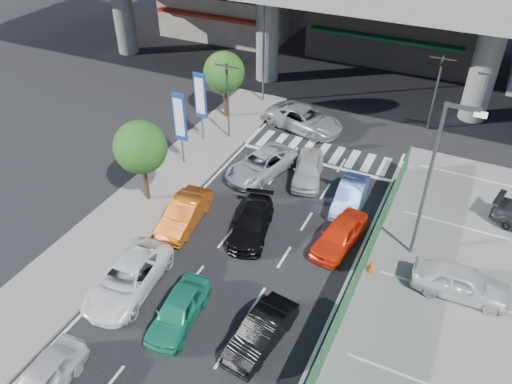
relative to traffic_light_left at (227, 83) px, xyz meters
The scene contains 25 objects.
ground 14.07m from the traffic_light_left, 62.68° to the right, with size 120.00×120.00×0.00m, color black.
parking_lot 20.28m from the traffic_light_left, 30.17° to the right, with size 12.00×28.00×0.06m, color slate.
sidewalk_left 8.93m from the traffic_light_left, 95.71° to the right, with size 4.00×30.00×0.12m, color slate.
fence_run 16.20m from the traffic_light_left, 43.73° to the right, with size 0.16×22.00×1.80m, color #1F5C2F, non-canonical shape.
traffic_light_left is the anchor object (origin of this frame).
traffic_light_right 13.63m from the traffic_light_left, 30.89° to the left, with size 1.60×1.24×5.20m.
street_lamp_right 14.68m from the traffic_light_left, 24.16° to the right, with size 1.65×0.22×8.00m.
street_lamp_left 6.06m from the traffic_light_left, 91.20° to the left, with size 1.65×0.22×8.00m.
signboard_near 4.22m from the traffic_light_left, 104.02° to the right, with size 0.80×0.14×4.70m.
signboard_far 1.93m from the traffic_light_left, 144.30° to the right, with size 0.80×0.14×4.70m.
tree_near 8.06m from the traffic_light_left, 95.71° to the right, with size 2.80×2.80×4.80m.
tree_far 3.02m from the traffic_light_left, 122.62° to the left, with size 2.80×2.80×4.80m.
van_white_back_left 19.73m from the traffic_light_left, 82.09° to the right, with size 1.53×3.80×1.29m, color silver.
sedan_white_mid_left 14.44m from the traffic_light_left, 80.28° to the right, with size 2.29×4.97×1.38m, color white.
taxi_teal_mid 15.71m from the traffic_light_left, 69.63° to the right, with size 1.55×3.86×1.32m, color #1D8E69.
hatch_black_mid_right 16.83m from the traffic_light_left, 57.45° to the right, with size 1.33×3.83×1.26m, color black.
taxi_orange_left 9.70m from the traffic_light_left, 76.34° to the right, with size 1.46×4.19×1.38m, color #BA4D0F.
sedan_black_mid 10.32m from the traffic_light_left, 55.15° to the right, with size 1.76×4.32×1.25m, color black.
taxi_orange_right 12.57m from the traffic_light_left, 35.39° to the right, with size 1.60×3.98×1.36m, color red.
wagon_silver_front_left 5.79m from the traffic_light_left, 38.50° to the right, with size 2.23×4.84×1.35m, color silver.
sedan_white_front_mid 7.55m from the traffic_light_left, 19.49° to the right, with size 1.63×4.05×1.38m, color silver.
kei_truck_front_right 10.62m from the traffic_light_left, 21.40° to the right, with size 1.36×3.90×1.28m, color #597EC6.
crossing_wagon_silver 6.12m from the traffic_light_left, 39.03° to the left, with size 2.48×5.38×1.49m, color #94989B.
parked_sedan_white 17.76m from the traffic_light_left, 26.67° to the right, with size 1.67×4.16×1.42m, color silver.
traffic_cone 14.78m from the traffic_light_left, 34.69° to the right, with size 0.36×0.36×0.70m, color #F14E0D.
Camera 1 is at (7.95, -13.38, 16.68)m, focal length 35.00 mm.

